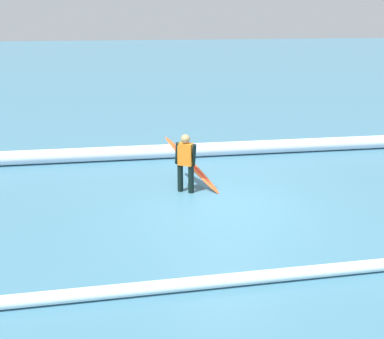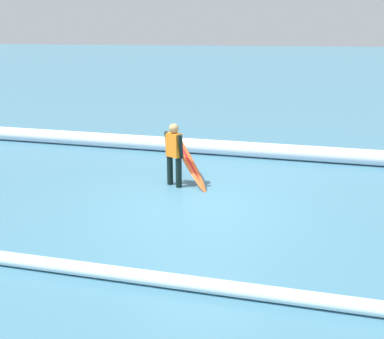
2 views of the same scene
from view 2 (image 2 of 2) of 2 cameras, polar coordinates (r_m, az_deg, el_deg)
The scene contains 5 objects.
ground_plane at distance 8.92m, azimuth 0.81°, elevation -4.55°, with size 177.21×177.21×0.00m, color teal.
surfer at distance 9.70m, azimuth -2.38°, elevation 2.38°, with size 0.45×0.47×1.45m.
surfboard at distance 10.05m, azimuth -0.68°, elevation 1.54°, with size 1.30×1.48×1.18m.
wave_crest_foreground at distance 12.21m, azimuth 9.07°, elevation 2.51°, with size 0.42×0.42×25.06m, color white.
wave_crest_midground at distance 6.04m, azimuth 6.00°, elevation -15.45°, with size 0.21×0.21×14.45m, color white.
Camera 2 is at (-1.44, 8.11, 3.42)m, focal length 40.51 mm.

